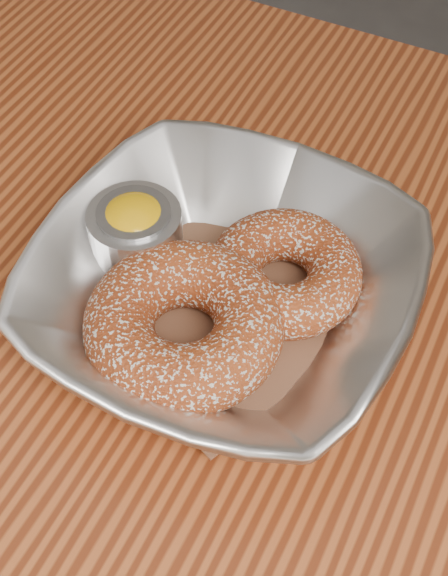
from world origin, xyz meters
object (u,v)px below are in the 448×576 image
at_px(table, 57,425).
at_px(donut_back, 285,272).
at_px(donut_front, 184,325).
at_px(ramekin, 136,234).
at_px(serving_bowl, 224,290).

bearing_deg(table, donut_back, 39.79).
relative_size(donut_back, donut_front, 0.82).
distance_m(donut_back, ramekin, 0.10).
bearing_deg(ramekin, donut_front, -38.22).
bearing_deg(donut_front, donut_back, 61.35).
relative_size(donut_back, ramekin, 1.62).
height_order(table, serving_bowl, serving_bowl).
distance_m(table, donut_back, 0.20).
height_order(serving_bowl, donut_front, serving_bowl).
distance_m(table, donut_front, 0.16).
bearing_deg(ramekin, serving_bowl, -9.81).
xyz_separation_m(donut_back, donut_front, (-0.04, -0.06, 0.00)).
bearing_deg(serving_bowl, table, -142.93).
bearing_deg(ramekin, table, -108.85).
distance_m(donut_front, ramekin, 0.08).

